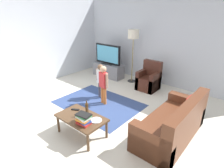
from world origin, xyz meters
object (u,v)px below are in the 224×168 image
(child_center, at_px, (103,82))
(plate, at_px, (96,120))
(floor_lamp, at_px, (133,37))
(couch, at_px, (175,125))
(tv_remote, at_px, (75,110))
(coffee_table, at_px, (81,119))
(child_near_tv, at_px, (101,78))
(bottle, at_px, (87,109))
(tv_stand, at_px, (108,70))
(armchair, at_px, (149,80))
(tv, at_px, (108,55))
(book_stack, at_px, (84,119))

(child_center, xyz_separation_m, plate, (0.89, -1.18, -0.21))
(floor_lamp, relative_size, child_center, 1.67)
(couch, bearing_deg, tv_remote, -150.29)
(floor_lamp, xyz_separation_m, tv_remote, (0.64, -3.03, -1.11))
(couch, height_order, plate, couch)
(couch, height_order, coffee_table, couch)
(couch, bearing_deg, floor_lamp, 140.07)
(couch, height_order, child_near_tv, child_near_tv)
(bottle, bearing_deg, tv_remote, -176.73)
(tv_stand, height_order, plate, tv_stand)
(couch, relative_size, armchair, 2.00)
(floor_lamp, bearing_deg, tv, -169.84)
(couch, height_order, book_stack, couch)
(tv, distance_m, book_stack, 3.75)
(armchair, height_order, tv_remote, armchair)
(coffee_table, xyz_separation_m, bottle, (0.05, 0.12, 0.19))
(tv_stand, height_order, armchair, armchair)
(armchair, distance_m, plate, 2.88)
(armchair, relative_size, book_stack, 3.03)
(couch, xyz_separation_m, plate, (-1.15, -1.01, 0.14))
(child_near_tv, xyz_separation_m, book_stack, (1.11, -1.63, -0.08))
(plate, bearing_deg, floor_lamp, 112.52)
(child_center, height_order, bottle, child_center)
(tv_remote, bearing_deg, child_center, 75.50)
(child_near_tv, xyz_separation_m, coffee_table, (0.89, -1.51, -0.23))
(book_stack, relative_size, bottle, 0.90)
(tv_stand, xyz_separation_m, child_near_tv, (1.01, -1.47, 0.36))
(plate, bearing_deg, child_center, 127.15)
(armchair, bearing_deg, child_near_tv, -117.85)
(tv, bearing_deg, floor_lamp, 10.16)
(book_stack, relative_size, tv_remote, 1.74)
(coffee_table, relative_size, plate, 4.55)
(floor_lamp, relative_size, bottle, 5.40)
(child_near_tv, relative_size, coffee_table, 1.00)
(tv, height_order, book_stack, tv)
(armchair, height_order, floor_lamp, floor_lamp)
(floor_lamp, distance_m, child_near_tv, 1.87)
(tv, xyz_separation_m, child_near_tv, (1.01, -1.45, -0.25))
(child_near_tv, distance_m, book_stack, 1.97)
(child_center, height_order, book_stack, child_center)
(floor_lamp, height_order, bottle, floor_lamp)
(tv_stand, distance_m, bottle, 3.47)
(couch, height_order, child_center, child_center)
(child_center, xyz_separation_m, coffee_table, (0.57, -1.28, -0.27))
(armchair, bearing_deg, coffee_table, -87.28)
(child_center, bearing_deg, plate, -52.85)
(floor_lamp, bearing_deg, book_stack, -70.44)
(tv, relative_size, child_center, 1.03)
(child_near_tv, xyz_separation_m, child_center, (0.32, -0.23, 0.04))
(child_center, height_order, tv_remote, child_center)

